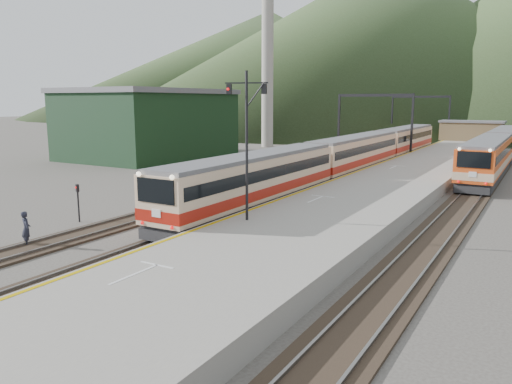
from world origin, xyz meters
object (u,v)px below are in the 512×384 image
Objects in this scene: signal_mast at (247,131)px; main_train at (356,155)px; worker at (26,229)px; second_train at (498,150)px.

main_train is at bearing 96.67° from signal_mast.
signal_mast is at bearing -117.80° from worker.
main_train is 16.97m from second_train.
main_train is at bearing -75.80° from worker.
main_train is 25.55m from signal_mast.
worker is (-5.76, -31.85, -1.06)m from main_train.
main_train is 32.57× the size of worker.
main_train is 1.48× the size of second_train.
signal_mast is 4.30× the size of worker.
main_train is at bearing -132.65° from second_train.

